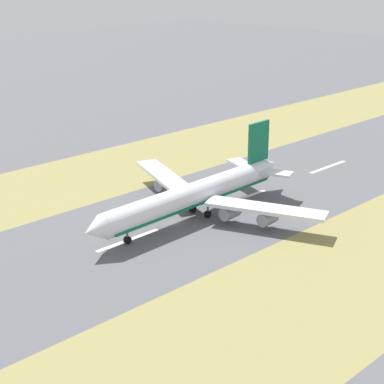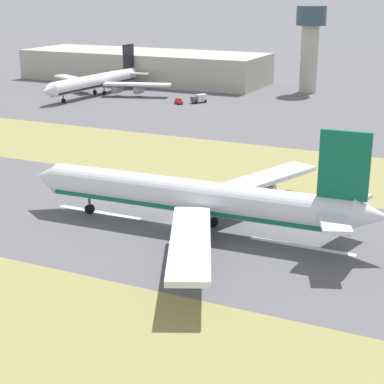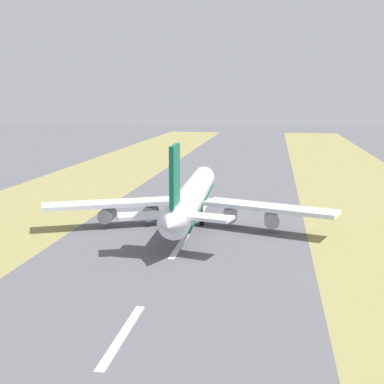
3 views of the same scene
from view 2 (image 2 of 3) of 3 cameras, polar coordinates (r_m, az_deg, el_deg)
ground_plane at (r=117.61m, az=-2.18°, el=-2.83°), size 800.00×800.00×0.00m
grass_median_west at (r=84.06m, az=-16.71°, el=-12.53°), size 40.00×600.00×0.01m
grass_median_east at (r=156.99m, az=5.36°, el=2.42°), size 40.00×600.00×0.01m
centreline_dash_mid at (r=109.10m, az=9.74°, el=-4.77°), size 1.20×18.00×0.01m
centreline_dash_far at (r=124.69m, az=-8.22°, el=-1.78°), size 1.20×18.00×0.01m
airplane_main_jet at (r=112.15m, az=0.89°, el=-0.59°), size 64.10×67.15×20.20m
terminal_building at (r=299.86m, az=-4.30°, el=11.09°), size 36.00×112.85×13.35m
control_tower at (r=269.34m, az=10.45°, el=13.18°), size 12.00×12.00×34.20m
airplane_parked_apron at (r=261.77m, az=-8.40°, el=9.71°), size 60.97×58.01×18.32m
service_truck at (r=241.81m, az=0.64°, el=8.33°), size 6.27×5.00×3.10m
apron_car at (r=239.54m, az=-1.20°, el=8.07°), size 4.25×4.50×2.03m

